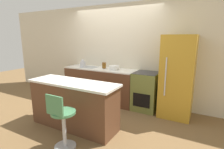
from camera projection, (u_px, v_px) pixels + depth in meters
ground_plane at (104, 106)px, 4.52m from camera, size 14.00×14.00×0.00m
wall_back at (116, 53)px, 4.81m from camera, size 8.00×0.06×2.60m
back_counter at (100, 84)px, 4.85m from camera, size 2.03×0.61×0.92m
kitchen_island at (74, 104)px, 3.40m from camera, size 1.82×0.60×0.91m
oven_range at (146, 91)px, 4.23m from camera, size 0.57×0.62×0.92m
refrigerator at (177, 77)px, 3.79m from camera, size 0.67×0.68×1.79m
stool_chair at (62, 122)px, 2.70m from camera, size 0.38×0.38×0.92m
kettle at (83, 63)px, 5.02m from camera, size 0.16×0.16×0.20m
mixing_bowl at (114, 67)px, 4.55m from camera, size 0.26×0.26×0.10m
canister_jar at (104, 65)px, 4.68m from camera, size 0.11×0.11×0.16m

